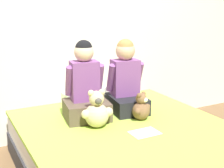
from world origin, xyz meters
name	(u,v)px	position (x,y,z in m)	size (l,w,h in m)	color
wall_behind_bed	(78,9)	(0.00, 1.07, 1.25)	(8.00, 0.06, 2.50)	silver
bed	(134,155)	(0.00, 0.00, 0.19)	(1.55, 1.86, 0.39)	#2D2D33
child_on_left	(85,89)	(-0.20, 0.43, 0.64)	(0.39, 0.36, 0.64)	brown
child_on_right	(126,82)	(0.18, 0.44, 0.65)	(0.34, 0.40, 0.63)	black
teddy_bear_held_by_left_child	(97,111)	(-0.21, 0.21, 0.51)	(0.25, 0.19, 0.30)	#D1B78E
teddy_bear_held_by_right_child	(141,108)	(0.18, 0.18, 0.49)	(0.18, 0.15, 0.23)	brown
pillow_at_headboard	(92,97)	(0.00, 0.76, 0.44)	(0.52, 0.27, 0.11)	white
sign_card	(145,133)	(0.05, -0.06, 0.39)	(0.21, 0.15, 0.00)	white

